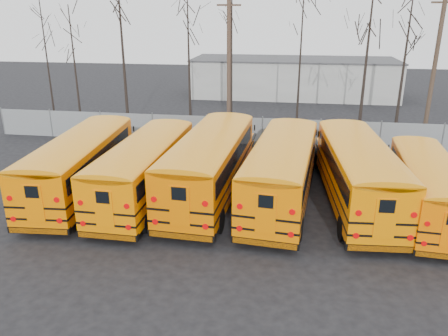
% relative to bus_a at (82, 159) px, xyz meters
% --- Properties ---
extents(ground, '(120.00, 120.00, 0.00)m').
position_rel_bus_a_xyz_m(ground, '(8.51, -1.90, -1.88)').
color(ground, black).
rests_on(ground, ground).
extents(fence, '(40.00, 0.04, 2.00)m').
position_rel_bus_a_xyz_m(fence, '(8.51, 10.10, -0.88)').
color(fence, gray).
rests_on(fence, ground).
extents(distant_building, '(22.00, 8.00, 4.00)m').
position_rel_bus_a_xyz_m(distant_building, '(10.51, 30.10, 0.12)').
color(distant_building, '#B8B8B3').
rests_on(distant_building, ground).
extents(bus_a, '(3.44, 11.61, 3.21)m').
position_rel_bus_a_xyz_m(bus_a, '(0.00, 0.00, 0.00)').
color(bus_a, black).
rests_on(bus_a, ground).
extents(bus_b, '(2.79, 11.30, 3.15)m').
position_rel_bus_a_xyz_m(bus_b, '(3.43, -0.07, -0.04)').
color(bus_b, black).
rests_on(bus_b, ground).
extents(bus_c, '(3.42, 12.27, 3.40)m').
position_rel_bus_a_xyz_m(bus_c, '(6.58, 0.73, 0.11)').
color(bus_c, black).
rests_on(bus_c, ground).
extents(bus_d, '(3.79, 11.89, 3.27)m').
position_rel_bus_a_xyz_m(bus_d, '(10.16, 0.49, 0.04)').
color(bus_d, black).
rests_on(bus_d, ground).
extents(bus_e, '(3.50, 11.82, 3.26)m').
position_rel_bus_a_xyz_m(bus_e, '(13.73, 0.75, 0.03)').
color(bus_e, black).
rests_on(bus_e, ground).
extents(bus_f, '(3.01, 10.20, 2.82)m').
position_rel_bus_a_xyz_m(bus_f, '(16.75, -0.06, -0.23)').
color(bus_f, black).
rests_on(bus_f, ground).
extents(utility_pole_left, '(1.74, 0.73, 10.12)m').
position_rel_bus_a_xyz_m(utility_pole_left, '(5.56, 13.88, 3.32)').
color(utility_pole_left, '#493529').
rests_on(utility_pole_left, ground).
extents(utility_pole_right, '(1.83, 0.32, 10.29)m').
position_rel_bus_a_xyz_m(utility_pole_right, '(20.67, 14.78, 3.41)').
color(utility_pole_right, '#443326').
rests_on(utility_pole_right, ground).
extents(tree_0, '(0.26, 0.26, 10.69)m').
position_rel_bus_a_xyz_m(tree_0, '(-9.86, 14.75, 3.47)').
color(tree_0, black).
rests_on(tree_0, ground).
extents(tree_1, '(0.26, 0.26, 9.50)m').
position_rel_bus_a_xyz_m(tree_1, '(-6.18, 12.29, 2.87)').
color(tree_1, black).
rests_on(tree_1, ground).
extents(tree_2, '(0.26, 0.26, 11.94)m').
position_rel_bus_a_xyz_m(tree_2, '(-1.95, 11.61, 4.09)').
color(tree_2, black).
rests_on(tree_2, ground).
extents(tree_3, '(0.26, 0.26, 10.10)m').
position_rel_bus_a_xyz_m(tree_3, '(2.07, 15.50, 3.17)').
color(tree_3, black).
rests_on(tree_3, ground).
extents(tree_4, '(0.26, 0.26, 12.87)m').
position_rel_bus_a_xyz_m(tree_4, '(5.52, 15.69, 4.56)').
color(tree_4, black).
rests_on(tree_4, ground).
extents(tree_5, '(0.26, 0.26, 11.70)m').
position_rel_bus_a_xyz_m(tree_5, '(10.95, 16.02, 3.97)').
color(tree_5, black).
rests_on(tree_5, ground).
extents(tree_6, '(0.26, 0.26, 11.52)m').
position_rel_bus_a_xyz_m(tree_6, '(15.60, 13.51, 3.88)').
color(tree_6, black).
rests_on(tree_6, ground).
extents(tree_7, '(0.26, 0.26, 10.01)m').
position_rel_bus_a_xyz_m(tree_7, '(18.30, 13.85, 3.13)').
color(tree_7, black).
rests_on(tree_7, ground).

